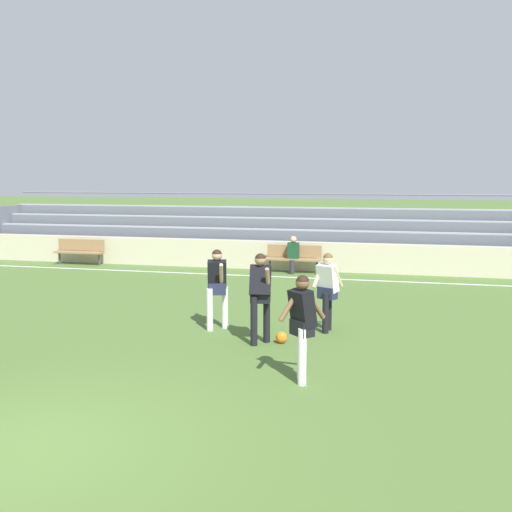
{
  "coord_description": "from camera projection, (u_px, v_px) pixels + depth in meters",
  "views": [
    {
      "loc": [
        4.07,
        -5.68,
        3.11
      ],
      "look_at": [
        0.99,
        7.05,
        1.36
      ],
      "focal_mm": 41.5,
      "sensor_mm": 36.0,
      "label": 1
    }
  ],
  "objects": [
    {
      "name": "player_dark_challenging",
      "position": [
        217.0,
        282.0,
        12.05
      ],
      "size": [
        0.46,
        0.71,
        1.66
      ],
      "color": "white",
      "rests_on": "ground"
    },
    {
      "name": "player_white_pressing_high",
      "position": [
        328.0,
        286.0,
        11.88
      ],
      "size": [
        0.62,
        0.45,
        1.61
      ],
      "color": "black",
      "rests_on": "ground"
    },
    {
      "name": "sideline_wall",
      "position": [
        274.0,
        255.0,
        19.98
      ],
      "size": [
        48.0,
        0.16,
        0.97
      ],
      "primitive_type": "cube",
      "color": "beige",
      "rests_on": "ground"
    },
    {
      "name": "player_dark_wide_right",
      "position": [
        260.0,
        290.0,
        10.98
      ],
      "size": [
        0.45,
        0.58,
        1.72
      ],
      "color": "black",
      "rests_on": "ground"
    },
    {
      "name": "spectator_seated",
      "position": [
        293.0,
        252.0,
        19.2
      ],
      "size": [
        0.36,
        0.42,
        1.21
      ],
      "color": "#2D2D38",
      "rests_on": "ground"
    },
    {
      "name": "bench_near_bin",
      "position": [
        294.0,
        256.0,
        19.33
      ],
      "size": [
        1.8,
        0.4,
        0.9
      ],
      "color": "#99754C",
      "rests_on": "ground"
    },
    {
      "name": "bench_centre_sideline",
      "position": [
        80.0,
        249.0,
        21.14
      ],
      "size": [
        1.8,
        0.4,
        0.9
      ],
      "color": "#99754C",
      "rests_on": "ground"
    },
    {
      "name": "bleacher_stand",
      "position": [
        241.0,
        232.0,
        22.5
      ],
      "size": [
        21.03,
        3.24,
        2.48
      ],
      "color": "#9EA3AD",
      "rests_on": "ground"
    },
    {
      "name": "ground_plane",
      "position": [
        30.0,
        448.0,
        6.83
      ],
      "size": [
        160.0,
        160.0,
        0.0
      ],
      "primitive_type": "plane",
      "color": "#4C6B30"
    },
    {
      "name": "field_line_sideline",
      "position": [
        265.0,
        276.0,
        18.69
      ],
      "size": [
        44.0,
        0.12,
        0.01
      ],
      "primitive_type": "cube",
      "color": "white",
      "rests_on": "ground"
    },
    {
      "name": "player_dark_dropping_back",
      "position": [
        302.0,
        319.0,
        8.93
      ],
      "size": [
        0.69,
        0.48,
        1.66
      ],
      "color": "white",
      "rests_on": "ground"
    },
    {
      "name": "soccer_ball",
      "position": [
        281.0,
        337.0,
        11.15
      ],
      "size": [
        0.22,
        0.22,
        0.22
      ],
      "primitive_type": "sphere",
      "color": "orange",
      "rests_on": "ground"
    }
  ]
}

